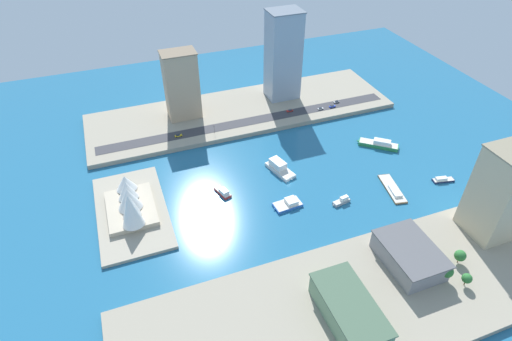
{
  "coord_description": "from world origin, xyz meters",
  "views": [
    {
      "loc": [
        -186.25,
        91.79,
        173.4
      ],
      "look_at": [
        13.24,
        17.52,
        4.98
      ],
      "focal_mm": 29.48,
      "sensor_mm": 36.0,
      "label": 1
    }
  ],
  "objects": [
    {
      "name": "hatchback_blue",
      "position": [
        70.7,
        -69.43,
        4.36
      ],
      "size": [
        1.81,
        5.12,
        1.57
      ],
      "color": "black",
      "rests_on": "road_strip"
    },
    {
      "name": "tower_tall_glass",
      "position": [
        103.34,
        -38.95,
        38.7
      ],
      "size": [
        21.0,
        26.07,
        70.49
      ],
      "color": "#8C9EB2",
      "rests_on": "quay_east"
    },
    {
      "name": "office_block_beige",
      "position": [
        -78.26,
        -83.42,
        29.54
      ],
      "size": [
        25.15,
        23.53,
        52.17
      ],
      "color": "#C6B793",
      "rests_on": "quay_west"
    },
    {
      "name": "sedan_silver",
      "position": [
        76.16,
        -76.22,
        4.36
      ],
      "size": [
        1.91,
        4.82,
        1.62
      ],
      "color": "black",
      "rests_on": "road_strip"
    },
    {
      "name": "terminal_long_green",
      "position": [
        -100.26,
        15.87,
        9.56
      ],
      "size": [
        40.9,
        20.49,
        12.22
      ],
      "color": "slate",
      "rests_on": "quay_west"
    },
    {
      "name": "patrol_launch_navy",
      "position": [
        -33.16,
        -93.53,
        1.17
      ],
      "size": [
        6.91,
        15.06,
        3.12
      ],
      "color": "#1E284C",
      "rests_on": "ground_plane"
    },
    {
      "name": "quay_west",
      "position": [
        -93.39,
        0.0,
        1.71
      ],
      "size": [
        70.0,
        240.0,
        3.43
      ],
      "primitive_type": "cube",
      "color": "#9E937F",
      "rests_on": "ground_plane"
    },
    {
      "name": "peninsula_point",
      "position": [
        7.11,
        97.95,
        1.0
      ],
      "size": [
        74.38,
        39.81,
        2.0
      ],
      "primitive_type": "cube",
      "color": "#A89E89",
      "rests_on": "ground_plane"
    },
    {
      "name": "opera_landmark",
      "position": [
        6.08,
        97.95,
        10.11
      ],
      "size": [
        45.87,
        27.32,
        23.19
      ],
      "color": "#BCAD93",
      "rests_on": "peninsula_point"
    },
    {
      "name": "warehouse_low_gray",
      "position": [
        -82.96,
        -28.96,
        9.11
      ],
      "size": [
        34.81,
        24.65,
        11.31
      ],
      "color": "gray",
      "rests_on": "quay_west"
    },
    {
      "name": "barge_flat_brown",
      "position": [
        -29.69,
        -58.18,
        0.94
      ],
      "size": [
        28.97,
        13.12,
        2.77
      ],
      "color": "brown",
      "rests_on": "ground_plane"
    },
    {
      "name": "tugboat_red",
      "position": [
        4.46,
        42.68,
        1.51
      ],
      "size": [
        14.14,
        8.45,
        3.93
      ],
      "color": "red",
      "rests_on": "ground_plane"
    },
    {
      "name": "catamaran_blue",
      "position": [
        -19.57,
        8.94,
        1.47
      ],
      "size": [
        10.34,
        18.32,
        4.16
      ],
      "color": "blue",
      "rests_on": "ground_plane"
    },
    {
      "name": "apartment_midrise_tan",
      "position": [
        99.74,
        44.58,
        29.39
      ],
      "size": [
        17.42,
        25.38,
        51.86
      ],
      "color": "tan",
      "rests_on": "quay_east"
    },
    {
      "name": "ferry_green_doubledeck",
      "position": [
        14.69,
        -76.87,
        2.06
      ],
      "size": [
        23.04,
        25.86,
        5.7
      ],
      "color": "#2D8C4C",
      "rests_on": "ground_plane"
    },
    {
      "name": "taxi_yellow_cab",
      "position": [
        72.13,
        55.8,
        4.3
      ],
      "size": [
        2.05,
        5.24,
        1.47
      ],
      "color": "black",
      "rests_on": "road_strip"
    },
    {
      "name": "park_tree_cluster",
      "position": [
        -97.09,
        -45.67,
        9.07
      ],
      "size": [
        17.64,
        20.06,
        9.56
      ],
      "color": "brown",
      "rests_on": "quay_west"
    },
    {
      "name": "quay_east",
      "position": [
        93.39,
        0.0,
        1.71
      ],
      "size": [
        70.0,
        240.0,
        3.43
      ],
      "primitive_type": "cube",
      "color": "#9E937F",
      "rests_on": "ground_plane"
    },
    {
      "name": "van_white",
      "position": [
        70.92,
        -58.91,
        4.29
      ],
      "size": [
        2.01,
        4.54,
        1.43
      ],
      "color": "black",
      "rests_on": "road_strip"
    },
    {
      "name": "traffic_light_waterfront",
      "position": [
        67.25,
        30.03,
        7.77
      ],
      "size": [
        0.36,
        0.36,
        6.5
      ],
      "color": "black",
      "rests_on": "quay_east"
    },
    {
      "name": "ferry_white_commuter",
      "position": [
        13.71,
        0.91,
        2.67
      ],
      "size": [
        24.53,
        14.5,
        6.98
      ],
      "color": "silver",
      "rests_on": "ground_plane"
    },
    {
      "name": "road_strip",
      "position": [
        73.78,
        0.0,
        3.5
      ],
      "size": [
        10.82,
        228.0,
        0.15
      ],
      "primitive_type": "cube",
      "color": "#38383D",
      "rests_on": "quay_east"
    },
    {
      "name": "yacht_sleek_gray",
      "position": [
        -28.65,
        -22.18,
        1.53
      ],
      "size": [
        5.46,
        12.72,
        4.28
      ],
      "color": "#999EA3",
      "rests_on": "ground_plane"
    },
    {
      "name": "pickup_red",
      "position": [
        76.44,
        -34.64,
        4.29
      ],
      "size": [
        2.15,
        5.19,
        1.43
      ],
      "color": "black",
      "rests_on": "road_strip"
    },
    {
      "name": "ground_plane",
      "position": [
        0.0,
        0.0,
        0.0
      ],
      "size": [
        440.0,
        440.0,
        0.0
      ],
      "primitive_type": "plane",
      "color": "#23668E"
    }
  ]
}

